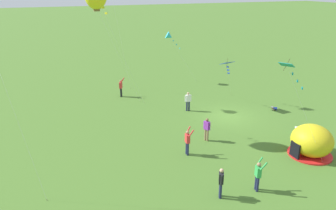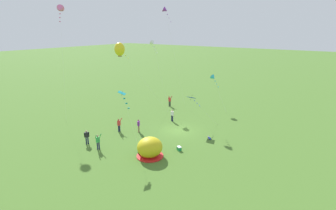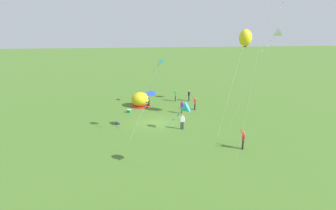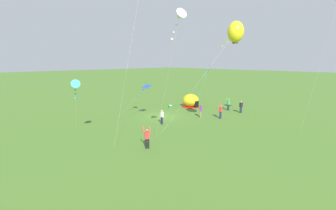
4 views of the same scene
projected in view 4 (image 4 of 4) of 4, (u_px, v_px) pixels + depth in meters
name	position (u px, v px, depth m)	size (l,w,h in m)	color
ground_plane	(162.00, 117.00, 29.99)	(300.00, 300.00, 0.00)	#477028
popup_tent	(191.00, 101.00, 36.15)	(2.81, 2.81, 2.10)	gold
cooler_box	(170.00, 106.00, 35.49)	(0.58, 0.64, 0.44)	#1E8C4C
toddler_crawling	(142.00, 110.00, 33.31)	(0.40, 0.55, 0.32)	blue
person_flying_kite	(228.00, 104.00, 33.59)	(0.69, 0.56, 1.89)	#1E2347
person_strolling	(241.00, 106.00, 31.95)	(0.53, 0.39, 1.72)	#1E2347
person_arms_raised	(147.00, 137.00, 18.98)	(0.72, 0.65, 1.89)	black
person_with_toddler	(221.00, 111.00, 28.85)	(0.68, 0.49, 1.89)	#1E2347
person_far_back	(162.00, 116.00, 26.26)	(0.30, 0.58, 1.72)	#1E2347
person_center_field	(201.00, 110.00, 29.41)	(0.54, 0.38, 1.72)	#8C7251
kite_white	(180.00, 16.00, 15.86)	(1.67, 4.64, 10.99)	silver
kite_yellow	(236.00, 32.00, 20.51)	(6.08, 5.51, 10.91)	silver
kite_cyan	(75.00, 85.00, 20.51)	(1.46, 3.58, 5.69)	silver
kite_blue	(145.00, 88.00, 28.41)	(3.47, 3.09, 4.57)	silver
kite_teal	(209.00, 69.00, 33.36)	(1.27, 3.75, 6.78)	silver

